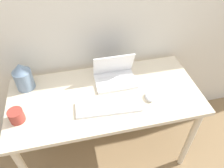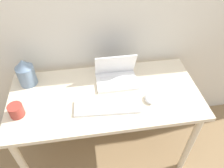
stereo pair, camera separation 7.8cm
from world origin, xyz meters
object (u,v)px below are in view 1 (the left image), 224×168
mouse (149,97)px  mug (16,116)px  laptop (115,75)px  keyboard (108,107)px  vase (23,76)px

mouse → mug: size_ratio=0.99×
laptop → mug: size_ratio=3.20×
laptop → keyboard: size_ratio=0.67×
vase → mug: bearing=-96.9°
laptop → keyboard: laptop is taller
laptop → keyboard: 0.28m
laptop → mug: 0.73m
mouse → mug: 0.89m
mouse → vase: size_ratio=0.43×
vase → mug: (-0.04, -0.30, -0.06)m
laptop → mouse: 0.31m
laptop → mouse: bearing=-51.2°
mouse → vase: 0.91m
laptop → vase: size_ratio=1.40×
keyboard → laptop: bearing=67.8°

